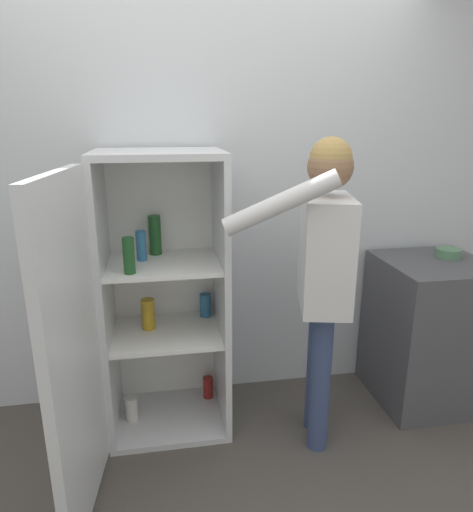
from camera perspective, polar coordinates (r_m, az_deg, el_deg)
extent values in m
plane|color=#4C4742|center=(2.49, -0.21, -27.71)|extent=(12.00, 12.00, 0.00)
cube|color=silver|center=(2.79, -3.61, 7.03)|extent=(7.00, 0.06, 2.55)
cube|color=silver|center=(2.96, -8.22, -19.15)|extent=(0.67, 0.56, 0.04)
cube|color=silver|center=(2.41, -9.79, 12.47)|extent=(0.67, 0.56, 0.04)
cube|color=white|center=(2.83, -9.05, -3.05)|extent=(0.67, 0.03, 1.52)
cube|color=silver|center=(2.60, -15.95, -5.31)|extent=(0.03, 0.56, 1.52)
cube|color=silver|center=(2.60, -1.94, -4.63)|extent=(0.04, 0.56, 1.52)
cube|color=white|center=(2.67, -8.72, -9.45)|extent=(0.60, 0.49, 0.02)
cube|color=white|center=(2.52, -9.14, -0.97)|extent=(0.60, 0.49, 0.02)
cube|color=silver|center=(2.06, -19.74, -11.70)|extent=(0.12, 0.67, 1.52)
cylinder|color=#1E5123|center=(2.64, -10.16, 2.60)|extent=(0.07, 0.07, 0.23)
cylinder|color=beige|center=(2.89, -12.94, -18.12)|extent=(0.07, 0.07, 0.15)
cylinder|color=#1E5123|center=(2.33, -13.31, 0.06)|extent=(0.06, 0.06, 0.19)
cylinder|color=teal|center=(2.80, -3.91, -6.13)|extent=(0.07, 0.07, 0.14)
cylinder|color=teal|center=(2.54, -11.83, 1.28)|extent=(0.05, 0.05, 0.17)
cylinder|color=#B78C1E|center=(2.67, -10.98, -7.13)|extent=(0.07, 0.07, 0.18)
cylinder|color=maroon|center=(3.03, -3.57, -16.05)|extent=(0.06, 0.06, 0.14)
cylinder|color=#384770|center=(2.55, 10.42, -15.21)|extent=(0.11, 0.11, 0.81)
cylinder|color=#384770|center=(2.70, 9.96, -13.28)|extent=(0.11, 0.11, 0.81)
cube|color=silver|center=(2.35, 11.04, 0.39)|extent=(0.33, 0.47, 0.57)
sphere|color=#8C6647|center=(2.27, 11.66, 10.89)|extent=(0.22, 0.22, 0.22)
sphere|color=#AD894C|center=(2.27, 11.72, 11.87)|extent=(0.20, 0.20, 0.20)
cylinder|color=silver|center=(2.03, 5.56, 6.58)|extent=(0.53, 0.20, 0.31)
cylinder|color=silver|center=(2.59, 10.32, 1.26)|extent=(0.09, 0.09, 0.54)
cube|color=#4C4C51|center=(3.15, 22.83, -8.68)|extent=(0.62, 0.63, 0.92)
cylinder|color=#517F5B|center=(3.11, 24.97, 0.34)|extent=(0.15, 0.15, 0.06)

